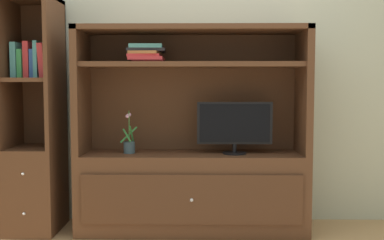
% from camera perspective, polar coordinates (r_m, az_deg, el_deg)
% --- Properties ---
extents(painted_rear_wall, '(6.00, 0.10, 2.80)m').
position_cam_1_polar(painted_rear_wall, '(3.88, 0.09, 8.82)').
color(painted_rear_wall, '#ADB29E').
rests_on(painted_rear_wall, ground_plane).
extents(media_console, '(1.68, 0.49, 1.51)m').
position_cam_1_polar(media_console, '(3.58, 0.01, -5.57)').
color(media_console, '#4C2D1C').
rests_on(media_console, ground_plane).
extents(tv_monitor, '(0.55, 0.17, 0.38)m').
position_cam_1_polar(tv_monitor, '(3.51, 5.10, -0.65)').
color(tv_monitor, black).
rests_on(tv_monitor, media_console).
extents(potted_plant, '(0.12, 0.11, 0.32)m').
position_cam_1_polar(potted_plant, '(3.57, -7.48, -2.92)').
color(potted_plant, '#384C56').
rests_on(potted_plant, media_console).
extents(magazine_stack, '(0.29, 0.33, 0.13)m').
position_cam_1_polar(magazine_stack, '(3.54, -5.45, 7.84)').
color(magazine_stack, red).
rests_on(magazine_stack, media_console).
extents(bookshelf_tall, '(0.37, 0.49, 1.73)m').
position_cam_1_polar(bookshelf_tall, '(3.77, -18.19, -3.63)').
color(bookshelf_tall, '#4C2D1C').
rests_on(bookshelf_tall, ground_plane).
extents(upright_book_row, '(0.25, 0.17, 0.27)m').
position_cam_1_polar(upright_book_row, '(3.73, -18.64, 6.65)').
color(upright_book_row, teal).
rests_on(upright_book_row, bookshelf_tall).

